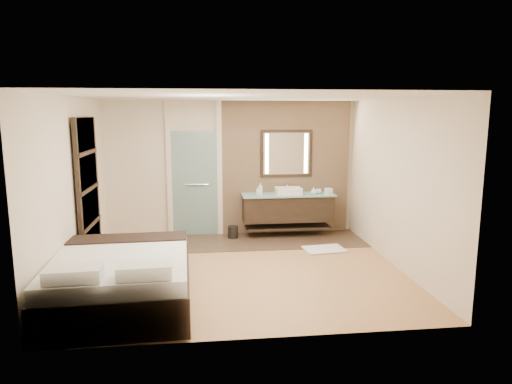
{
  "coord_description": "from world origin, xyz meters",
  "views": [
    {
      "loc": [
        -0.58,
        -6.91,
        2.47
      ],
      "look_at": [
        0.3,
        0.6,
        1.15
      ],
      "focal_mm": 32.0,
      "sensor_mm": 36.0,
      "label": 1
    }
  ],
  "objects": [
    {
      "name": "vanity",
      "position": [
        1.1,
        1.92,
        0.58
      ],
      "size": [
        1.85,
        0.55,
        0.88
      ],
      "color": "black",
      "rests_on": "stone_wall"
    },
    {
      "name": "floor",
      "position": [
        0.0,
        0.0,
        0.0
      ],
      "size": [
        5.0,
        5.0,
        0.0
      ],
      "primitive_type": "plane",
      "color": "#AB7B47",
      "rests_on": "ground"
    },
    {
      "name": "soap_bottle_a",
      "position": [
        0.53,
        1.86,
        0.99
      ],
      "size": [
        0.1,
        0.1,
        0.24
      ],
      "primitive_type": "imported",
      "rotation": [
        0.0,
        0.0,
        0.08
      ],
      "color": "silver",
      "rests_on": "vanity"
    },
    {
      "name": "stone_wall",
      "position": [
        1.1,
        2.21,
        1.35
      ],
      "size": [
        2.6,
        0.08,
        2.7
      ],
      "primitive_type": "cube",
      "color": "tan",
      "rests_on": "floor"
    },
    {
      "name": "waste_bin",
      "position": [
        -0.01,
        1.85,
        0.13
      ],
      "size": [
        0.27,
        0.27,
        0.25
      ],
      "primitive_type": "cylinder",
      "rotation": [
        0.0,
        0.0,
        0.43
      ],
      "color": "black",
      "rests_on": "floor"
    },
    {
      "name": "bed",
      "position": [
        -1.65,
        -1.16,
        0.34
      ],
      "size": [
        1.8,
        2.21,
        0.83
      ],
      "rotation": [
        0.0,
        0.0,
        0.04
      ],
      "color": "black",
      "rests_on": "floor"
    },
    {
      "name": "mirror_unit",
      "position": [
        1.1,
        2.16,
        1.65
      ],
      "size": [
        1.06,
        0.04,
        0.96
      ],
      "color": "black",
      "rests_on": "stone_wall"
    },
    {
      "name": "shoji_partition",
      "position": [
        -2.43,
        0.6,
        1.21
      ],
      "size": [
        0.06,
        1.2,
        2.4
      ],
      "color": "black",
      "rests_on": "floor"
    },
    {
      "name": "bath_mat",
      "position": [
        1.58,
        0.88,
        0.02
      ],
      "size": [
        0.77,
        0.58,
        0.02
      ],
      "primitive_type": "cube",
      "rotation": [
        0.0,
        0.0,
        0.11
      ],
      "color": "silver",
      "rests_on": "floor"
    },
    {
      "name": "soap_bottle_c",
      "position": [
        1.59,
        1.8,
        0.94
      ],
      "size": [
        0.13,
        0.13,
        0.14
      ],
      "primitive_type": "imported",
      "rotation": [
        0.0,
        0.0,
        -0.19
      ],
      "color": "silver",
      "rests_on": "vanity"
    },
    {
      "name": "frosted_door",
      "position": [
        -0.75,
        2.2,
        1.14
      ],
      "size": [
        1.1,
        0.12,
        2.7
      ],
      "color": "#A6D2CE",
      "rests_on": "floor"
    },
    {
      "name": "tile_strip",
      "position": [
        0.6,
        1.6,
        0.01
      ],
      "size": [
        3.8,
        1.3,
        0.01
      ],
      "primitive_type": "cube",
      "color": "#39271F",
      "rests_on": "floor"
    },
    {
      "name": "tissue_box",
      "position": [
        1.92,
        1.89,
        0.92
      ],
      "size": [
        0.15,
        0.15,
        0.1
      ],
      "primitive_type": "cube",
      "rotation": [
        0.0,
        0.0,
        0.35
      ],
      "color": "silver",
      "rests_on": "vanity"
    },
    {
      "name": "soap_bottle_b",
      "position": [
        0.5,
        1.89,
        0.95
      ],
      "size": [
        0.08,
        0.08,
        0.17
      ],
      "primitive_type": "imported",
      "rotation": [
        0.0,
        0.0,
        0.04
      ],
      "color": "#B2B2B2",
      "rests_on": "vanity"
    },
    {
      "name": "cup",
      "position": [
        1.72,
        1.9,
        0.91
      ],
      "size": [
        0.14,
        0.14,
        0.09
      ],
      "primitive_type": "imported",
      "rotation": [
        0.0,
        0.0,
        -0.36
      ],
      "color": "white",
      "rests_on": "vanity"
    }
  ]
}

